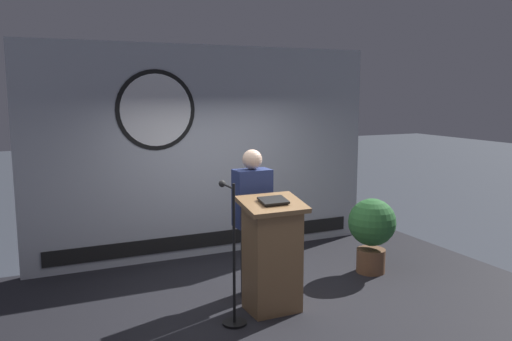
{
  "coord_description": "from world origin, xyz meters",
  "views": [
    {
      "loc": [
        -2.42,
        -4.93,
        2.58
      ],
      "look_at": [
        -0.07,
        0.14,
        1.73
      ],
      "focal_mm": 36.8,
      "sensor_mm": 36.0,
      "label": 1
    }
  ],
  "objects_px": {
    "podium": "(272,255)",
    "speaker_person": "(252,222)",
    "microphone_stand": "(233,276)",
    "potted_plant": "(372,228)"
  },
  "relations": [
    {
      "from": "potted_plant",
      "to": "speaker_person",
      "type": "bearing_deg",
      "value": -178.81
    },
    {
      "from": "speaker_person",
      "to": "microphone_stand",
      "type": "bearing_deg",
      "value": -129.22
    },
    {
      "from": "speaker_person",
      "to": "podium",
      "type": "bearing_deg",
      "value": -88.98
    },
    {
      "from": "podium",
      "to": "potted_plant",
      "type": "xyz_separation_m",
      "value": [
        1.66,
        0.51,
        -0.02
      ]
    },
    {
      "from": "podium",
      "to": "speaker_person",
      "type": "relative_size",
      "value": 0.73
    },
    {
      "from": "potted_plant",
      "to": "podium",
      "type": "bearing_deg",
      "value": -162.74
    },
    {
      "from": "speaker_person",
      "to": "potted_plant",
      "type": "xyz_separation_m",
      "value": [
        1.67,
        0.03,
        -0.27
      ]
    },
    {
      "from": "microphone_stand",
      "to": "potted_plant",
      "type": "relative_size",
      "value": 1.49
    },
    {
      "from": "speaker_person",
      "to": "potted_plant",
      "type": "distance_m",
      "value": 1.69
    },
    {
      "from": "microphone_stand",
      "to": "podium",
      "type": "bearing_deg",
      "value": 12.51
    }
  ]
}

